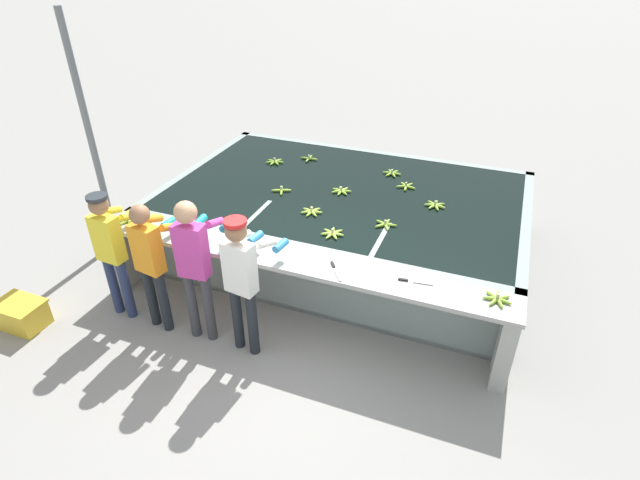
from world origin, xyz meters
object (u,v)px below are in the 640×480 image
worker_0 (112,245)px  banana_bunch_floating_2 (312,211)px  worker_3 (242,274)px  banana_bunch_floating_5 (435,205)px  knife_0 (335,268)px  worker_2 (195,259)px  banana_bunch_floating_6 (385,224)px  banana_bunch_floating_0 (309,158)px  banana_bunch_floating_9 (275,162)px  crate (21,314)px  banana_bunch_floating_1 (332,233)px  knife_1 (410,281)px  banana_bunch_floating_3 (281,190)px  support_post_left (91,139)px  worker_1 (151,257)px  banana_bunch_ledge_0 (130,220)px  banana_bunch_ledge_1 (497,299)px  banana_bunch_floating_7 (341,191)px  banana_bunch_floating_4 (406,186)px  banana_bunch_floating_8 (392,173)px

worker_0 → banana_bunch_floating_2: bearing=41.2°
worker_3 → banana_bunch_floating_5: 2.75m
worker_3 → knife_0: worker_3 is taller
worker_2 → banana_bunch_floating_6: bearing=44.1°
banana_bunch_floating_0 → banana_bunch_floating_9: bearing=-145.6°
worker_3 → crate: (-2.61, -0.64, -0.81)m
banana_bunch_floating_1 → banana_bunch_floating_5: bearing=49.2°
banana_bunch_floating_6 → knife_1: 1.13m
worker_3 → banana_bunch_floating_0: worker_3 is taller
banana_bunch_floating_3 → support_post_left: size_ratio=0.08×
worker_0 → worker_1: worker_1 is taller
support_post_left → banana_bunch_floating_5: bearing=13.9°
worker_1 → worker_3: worker_3 is taller
banana_bunch_ledge_0 → banana_bunch_ledge_1: (4.27, 0.02, 0.00)m
banana_bunch_floating_2 → banana_bunch_floating_7: 0.71m
banana_bunch_floating_4 → knife_0: bearing=-96.4°
banana_bunch_floating_6 → banana_bunch_floating_9: 2.42m
worker_2 → banana_bunch_floating_6: size_ratio=6.20×
banana_bunch_floating_5 → banana_bunch_ledge_1: size_ratio=1.00×
worker_2 → banana_bunch_ledge_0: worker_2 is taller
banana_bunch_floating_9 → worker_2: bearing=-80.9°
worker_0 → banana_bunch_floating_9: bearing=77.2°
banana_bunch_floating_4 → crate: banana_bunch_floating_4 is taller
banana_bunch_floating_0 → banana_bunch_floating_3: (0.08, -1.17, 0.00)m
worker_1 → banana_bunch_ledge_1: 3.57m
banana_bunch_floating_5 → banana_bunch_floating_6: same height
banana_bunch_floating_6 → banana_bunch_floating_8: 1.52m
banana_bunch_floating_3 → banana_bunch_ledge_1: 3.23m
worker_2 → banana_bunch_floating_6: worker_2 is taller
worker_2 → support_post_left: 2.65m
worker_3 → banana_bunch_floating_5: bearing=56.3°
banana_bunch_floating_8 → banana_bunch_ledge_1: banana_bunch_ledge_1 is taller
banana_bunch_floating_5 → crate: 5.12m
knife_1 → support_post_left: 4.54m
worker_3 → banana_bunch_floating_4: 2.90m
banana_bunch_floating_1 → knife_0: banana_bunch_floating_1 is taller
banana_bunch_floating_1 → banana_bunch_floating_3: bearing=141.8°
worker_2 → banana_bunch_floating_6: 2.25m
banana_bunch_floating_1 → banana_bunch_ledge_0: banana_bunch_ledge_0 is taller
banana_bunch_floating_9 → crate: 3.90m
banana_bunch_floating_0 → banana_bunch_ledge_0: banana_bunch_ledge_0 is taller
banana_bunch_floating_7 → worker_3: bearing=-96.8°
banana_bunch_floating_2 → banana_bunch_floating_5: same height
worker_1 → banana_bunch_floating_9: size_ratio=5.62×
worker_2 → worker_1: bearing=-177.3°
worker_0 → knife_0: worker_0 is taller
banana_bunch_floating_3 → banana_bunch_floating_4: bearing=25.6°
worker_3 → worker_0: bearing=179.9°
crate → banana_bunch_floating_9: bearing=65.3°
banana_bunch_ledge_0 → crate: 1.61m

